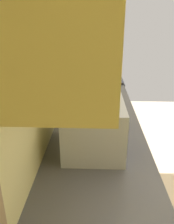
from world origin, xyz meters
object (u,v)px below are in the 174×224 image
oven_range (97,109)px  microwave (94,125)px  kettle (103,103)px  bowl (102,90)px

oven_range → microwave: microwave is taller
kettle → microwave: bearing=173.4°
microwave → kettle: size_ratio=2.89×
microwave → oven_range: bearing=-1.0°
oven_range → bowl: size_ratio=8.25×
microwave → kettle: 0.63m
microwave → bowl: size_ratio=3.46×
bowl → oven_range: bearing=3.8°
bowl → kettle: 0.53m
oven_range → bowl: bearing=-176.2°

